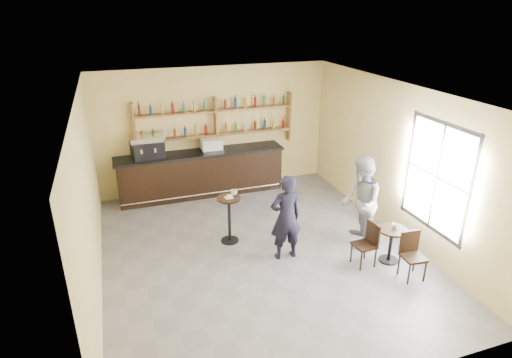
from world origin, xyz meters
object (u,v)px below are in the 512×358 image
object	(u,v)px
cafe_table	(390,245)
chair_west	(364,245)
bar_counter	(201,173)
pastry_case	(211,145)
espresso_machine	(147,147)
pedestal_table	(229,220)
man_main	(286,218)
chair_south	(413,257)
patron_second	(360,202)

from	to	relation	value
cafe_table	chair_west	distance (m)	0.56
bar_counter	pastry_case	bearing A→B (deg)	0.00
espresso_machine	pedestal_table	xyz separation A→B (m)	(1.32, -2.53, -0.91)
pedestal_table	chair_west	distance (m)	2.73
bar_counter	pastry_case	size ratio (longest dim) A/B	8.05
man_main	chair_south	distance (m)	2.39
chair_west	chair_south	world-z (taller)	chair_south
bar_counter	pedestal_table	bearing A→B (deg)	-89.17
espresso_machine	man_main	bearing A→B (deg)	-66.75
bar_counter	pedestal_table	size ratio (longest dim) A/B	4.23
pedestal_table	chair_south	xyz separation A→B (m)	(2.77, -2.30, -0.06)
pedestal_table	chair_west	size ratio (longest dim) A/B	1.16
bar_counter	patron_second	xyz separation A→B (m)	(2.50, -3.47, 0.37)
man_main	bar_counter	bearing A→B (deg)	-75.57
bar_counter	pedestal_table	distance (m)	2.54
pastry_case	patron_second	distance (m)	4.13
bar_counter	patron_second	bearing A→B (deg)	-54.21
pedestal_table	cafe_table	world-z (taller)	pedestal_table
cafe_table	chair_south	world-z (taller)	chair_south
espresso_machine	pedestal_table	size ratio (longest dim) A/B	0.74
man_main	chair_west	bearing A→B (deg)	150.31
espresso_machine	cafe_table	distance (m)	5.95
pedestal_table	chair_west	world-z (taller)	pedestal_table
pedestal_table	chair_south	size ratio (longest dim) A/B	1.14
bar_counter	man_main	bearing A→B (deg)	-75.38
bar_counter	pedestal_table	xyz separation A→B (m)	(0.04, -2.53, -0.07)
patron_second	espresso_machine	bearing A→B (deg)	-109.40
espresso_machine	cafe_table	world-z (taller)	espresso_machine
pastry_case	patron_second	bearing A→B (deg)	-50.23
espresso_machine	chair_south	bearing A→B (deg)	-58.88
espresso_machine	chair_south	distance (m)	6.41
pastry_case	cafe_table	bearing A→B (deg)	-52.59
cafe_table	chair_west	size ratio (longest dim) A/B	0.81
pedestal_table	cafe_table	distance (m)	3.21
cafe_table	patron_second	size ratio (longest dim) A/B	0.37
cafe_table	patron_second	distance (m)	1.00
man_main	espresso_machine	bearing A→B (deg)	-57.90
pedestal_table	pastry_case	bearing A→B (deg)	84.32
bar_counter	chair_south	world-z (taller)	bar_counter
bar_counter	patron_second	distance (m)	4.29
pedestal_table	man_main	size ratio (longest dim) A/B	0.58
man_main	chair_south	bearing A→B (deg)	143.71
pastry_case	pedestal_table	bearing A→B (deg)	-88.44
bar_counter	pastry_case	xyz separation A→B (m)	(0.29, 0.00, 0.73)
pastry_case	patron_second	size ratio (longest dim) A/B	0.28
man_main	cafe_table	world-z (taller)	man_main
pedestal_table	chair_west	xyz separation A→B (m)	(2.17, -1.65, -0.07)
pedestal_table	patron_second	bearing A→B (deg)	-20.80
bar_counter	chair_west	world-z (taller)	bar_counter
pedestal_table	patron_second	size ratio (longest dim) A/B	0.53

